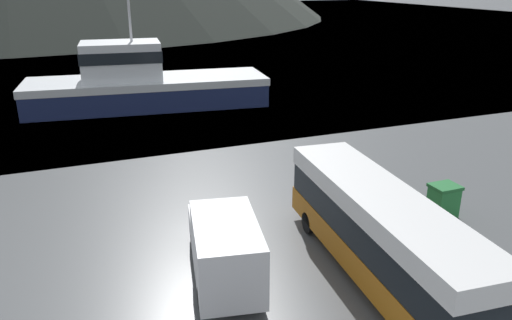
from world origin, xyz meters
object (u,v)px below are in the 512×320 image
storage_bin (443,200)px  delivery_van (224,246)px  tour_bus (380,231)px  fishing_boat (142,83)px

storage_bin → delivery_van: bearing=-173.7°
tour_bus → storage_bin: size_ratio=7.50×
tour_bus → storage_bin: 6.50m
tour_bus → delivery_van: size_ratio=1.82×
storage_bin → fishing_boat: bearing=109.9°
delivery_van → fishing_boat: (1.57, 26.36, 0.63)m
delivery_van → fishing_boat: 26.41m
fishing_boat → storage_bin: fishing_boat is taller
tour_bus → fishing_boat: bearing=102.3°
delivery_van → storage_bin: bearing=17.2°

